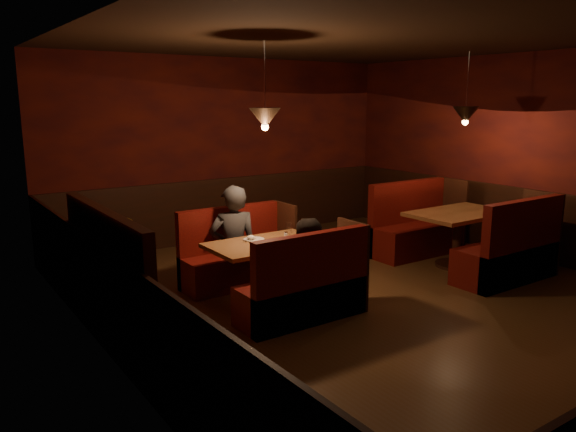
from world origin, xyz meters
TOP-DOWN VIEW (x-y plane):
  - room at (-0.28, 0.05)m, footprint 6.02×7.02m
  - main_table at (-1.08, 0.61)m, footprint 1.28×0.78m
  - main_bench_far at (-1.06, 1.34)m, footprint 1.41×0.50m
  - main_bench_near at (-1.06, -0.11)m, footprint 1.41×0.50m
  - second_table at (1.79, 0.27)m, footprint 1.35×0.87m
  - second_bench_far at (1.82, 1.08)m, footprint 1.50×0.56m
  - second_bench_near at (1.82, -0.54)m, footprint 1.50×0.56m
  - diner_a at (-1.15, 1.25)m, footprint 0.68×0.54m
  - diner_b at (-0.94, -0.03)m, footprint 0.69×0.55m

SIDE VIEW (x-z plane):
  - main_bench_far at x=-1.06m, z-range -0.17..0.78m
  - main_bench_near at x=-1.06m, z-range -0.17..0.78m
  - second_bench_far at x=1.82m, z-range -0.19..0.88m
  - second_bench_near at x=1.82m, z-range -0.19..0.88m
  - main_table at x=-1.08m, z-range 0.08..0.98m
  - second_table at x=1.79m, z-range 0.18..0.95m
  - diner_b at x=-0.94m, z-range 0.00..1.40m
  - diner_a at x=-1.15m, z-range 0.00..1.61m
  - room at x=-0.28m, z-range -0.41..2.51m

